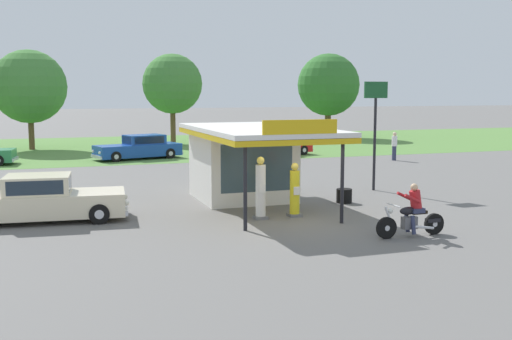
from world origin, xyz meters
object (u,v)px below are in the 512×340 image
Objects in this scene: featured_classic_sedan at (43,200)px; motorcycle_with_rider at (412,215)px; gas_pump_offside at (295,192)px; gas_pump_nearside at (261,190)px; spare_tire_stack at (344,196)px; bystander_standing_back_lot at (394,145)px; roadside_pole_sign at (375,116)px; parked_car_back_row_centre_right at (276,146)px; parked_car_second_row_spare at (139,148)px.

motorcycle_with_rider is at bearing -29.64° from featured_classic_sedan.
gas_pump_nearside is at bearing 179.99° from gas_pump_offside.
spare_tire_stack is at bearing -1.16° from featured_classic_sedan.
roadside_pole_sign reaches higher than bystander_standing_back_lot.
roadside_pole_sign is at bearing -125.94° from bystander_standing_back_lot.
gas_pump_offside reaches higher than bystander_standing_back_lot.
parked_car_back_row_centre_right is (6.71, 19.29, -0.19)m from gas_pump_offside.
roadside_pole_sign reaches higher than parked_car_second_row_spare.
roadside_pole_sign is at bearing 67.35° from motorcycle_with_rider.
parked_car_back_row_centre_right is 8.98× the size of spare_tire_stack.
featured_classic_sedan is 24.01m from bystander_standing_back_lot.
bystander_standing_back_lot is at bearing 59.54° from motorcycle_with_rider.
featured_classic_sedan is at bearing -130.64° from parked_car_back_row_centre_right.
motorcycle_with_rider is 0.42× the size of parked_car_back_row_centre_right.
roadside_pole_sign is 4.58m from spare_tire_stack.
gas_pump_offside is 8.37m from featured_classic_sedan.
roadside_pole_sign is (7.82, -15.99, 2.50)m from parked_car_second_row_spare.
gas_pump_offside is at bearing -147.63° from spare_tire_stack.
featured_classic_sedan is 3.10× the size of bystander_standing_back_lot.
bystander_standing_back_lot is 2.96× the size of spare_tire_stack.
featured_classic_sedan is 18.99m from parked_car_second_row_spare.
gas_pump_offside is 0.32× the size of parked_car_second_row_spare.
gas_pump_nearside is 8.17m from roadside_pole_sign.
parked_car_back_row_centre_right is at bearing 78.83° from motorcycle_with_rider.
gas_pump_nearside reaches higher than parked_car_second_row_spare.
motorcycle_with_rider is (2.14, -3.83, -0.19)m from gas_pump_offside.
motorcycle_with_rider is at bearing -79.34° from parked_car_second_row_spare.
spare_tire_stack is (4.06, 1.79, -0.70)m from gas_pump_nearside.
bystander_standing_back_lot is (20.78, 12.03, 0.25)m from featured_classic_sedan.
parked_car_back_row_centre_right is 1.15× the size of roadside_pole_sign.
featured_classic_sedan is 0.94× the size of parked_car_second_row_spare.
parked_car_second_row_spare is 19.04m from spare_tire_stack.
featured_classic_sedan is at bearing 166.11° from gas_pump_offside.
parked_car_back_row_centre_right is at bearing 138.50° from bystander_standing_back_lot.
roadside_pole_sign is (6.69, 4.11, 2.24)m from gas_pump_nearside.
parked_car_second_row_spare is at bearing 157.98° from bystander_standing_back_lot.
gas_pump_nearside is 4.49m from spare_tire_stack.
motorcycle_with_rider reaches higher than parked_car_second_row_spare.
roadside_pole_sign is (5.45, 4.11, 2.36)m from gas_pump_offside.
bystander_standing_back_lot is (13.89, 14.03, -0.02)m from gas_pump_nearside.
parked_car_back_row_centre_right is 15.44m from roadside_pole_sign.
parked_car_back_row_centre_right is at bearing 49.36° from featured_classic_sedan.
featured_classic_sedan is at bearing -171.20° from roadside_pole_sign.
gas_pump_offside is 4.39m from motorcycle_with_rider.
gas_pump_nearside is 0.38× the size of featured_classic_sedan.
parked_car_second_row_spare is at bearing 96.71° from gas_pump_offside.
parked_car_second_row_spare is 1.25× the size of roadside_pole_sign.
parked_car_back_row_centre_right is 3.03× the size of bystander_standing_back_lot.
gas_pump_offside is at bearing -83.29° from parked_car_second_row_spare.
gas_pump_nearside is at bearing -86.79° from parked_car_second_row_spare.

